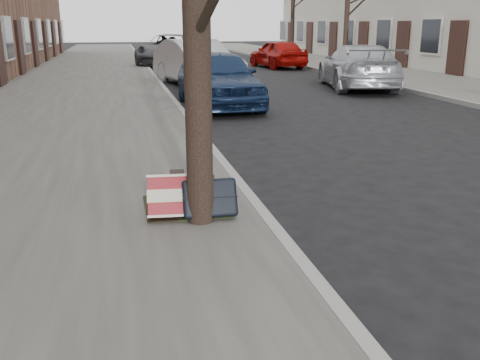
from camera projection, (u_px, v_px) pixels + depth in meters
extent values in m
plane|color=black|center=(417.00, 244.00, 4.96)|extent=(120.00, 120.00, 0.00)
cube|color=#65625C|center=(85.00, 82.00, 18.20)|extent=(5.00, 70.00, 0.12)
cube|color=slate|center=(393.00, 75.00, 20.64)|extent=(4.00, 70.00, 0.12)
cube|color=black|center=(186.00, 206.00, 5.62)|extent=(0.85, 0.85, 0.02)
cube|color=maroon|center=(178.00, 197.00, 5.23)|extent=(0.60, 0.37, 0.44)
cube|color=black|center=(209.00, 198.00, 5.23)|extent=(0.54, 0.32, 0.42)
imported|color=#132445|center=(218.00, 78.00, 13.03)|extent=(1.76, 4.14, 1.39)
imported|color=#ADB0B6|center=(197.00, 63.00, 17.58)|extent=(2.67, 4.76, 1.49)
imported|color=#34353A|center=(170.00, 50.00, 26.08)|extent=(4.05, 5.87, 1.49)
imported|color=#A8AAB0|center=(358.00, 67.00, 16.72)|extent=(2.85, 5.00, 1.37)
imported|color=#9B0A06|center=(277.00, 54.00, 24.71)|extent=(2.08, 4.01, 1.31)
cylinder|color=black|center=(347.00, 13.00, 22.99)|extent=(0.22, 0.22, 4.62)
cylinder|color=black|center=(293.00, 17.00, 30.01)|extent=(0.23, 0.23, 4.49)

